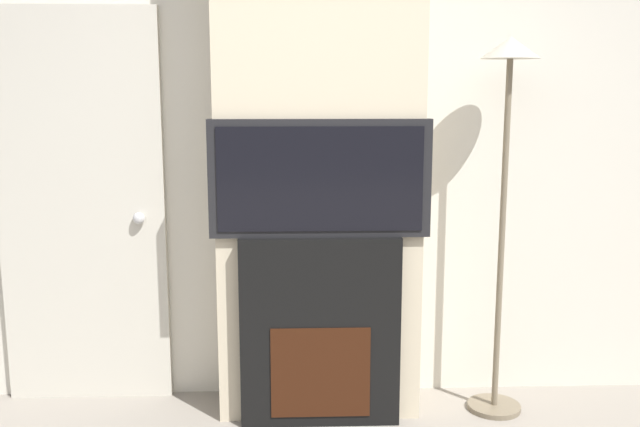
{
  "coord_description": "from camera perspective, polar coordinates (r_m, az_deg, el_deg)",
  "views": [
    {
      "loc": [
        -0.12,
        -1.59,
        1.61
      ],
      "look_at": [
        0.0,
        1.65,
        1.03
      ],
      "focal_mm": 40.0,
      "sensor_mm": 36.0,
      "label": 1
    }
  ],
  "objects": [
    {
      "name": "fireplace",
      "position": [
        3.44,
        0.0,
        -9.4
      ],
      "size": [
        0.76,
        0.15,
        0.92
      ],
      "color": "black",
      "rests_on": "ground_plane"
    },
    {
      "name": "television",
      "position": [
        3.27,
        0.0,
        2.81
      ],
      "size": [
        1.02,
        0.07,
        0.54
      ],
      "color": "black",
      "rests_on": "fireplace"
    },
    {
      "name": "chimney_breast",
      "position": [
        3.43,
        -0.11,
        5.84
      ],
      "size": [
        0.97,
        0.35,
        2.7
      ],
      "color": "beige",
      "rests_on": "ground_plane"
    },
    {
      "name": "floor_lamp",
      "position": [
        3.49,
        14.7,
        5.97
      ],
      "size": [
        0.28,
        0.28,
        1.83
      ],
      "color": "#726651",
      "rests_on": "ground_plane"
    },
    {
      "name": "entry_door",
      "position": [
        3.78,
        -18.51,
        0.31
      ],
      "size": [
        0.83,
        0.09,
        1.99
      ],
      "color": "beige",
      "rests_on": "ground_plane"
    },
    {
      "name": "wall_back",
      "position": [
        3.64,
        -0.22,
        6.09
      ],
      "size": [
        6.0,
        0.06,
        2.7
      ],
      "color": "silver",
      "rests_on": "ground_plane"
    }
  ]
}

